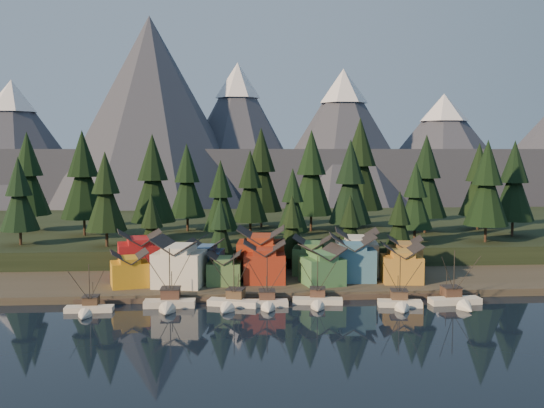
{
  "coord_description": "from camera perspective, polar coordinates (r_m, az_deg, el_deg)",
  "views": [
    {
      "loc": [
        -10.21,
        -102.14,
        29.88
      ],
      "look_at": [
        -0.52,
        30.0,
        17.87
      ],
      "focal_mm": 40.0,
      "sensor_mm": 36.0,
      "label": 1
    }
  ],
  "objects": [
    {
      "name": "shore_strip",
      "position": [
        145.46,
        -0.09,
        -6.37
      ],
      "size": [
        400.0,
        50.0,
        1.5
      ],
      "primitive_type": "cube",
      "color": "#393529",
      "rests_on": "ground"
    },
    {
      "name": "house_back_4",
      "position": [
        139.11,
        7.95,
        -4.39
      ],
      "size": [
        10.63,
        10.31,
        10.25
      ],
      "rotation": [
        0.0,
        0.0,
        -0.15
      ],
      "color": "beige",
      "rests_on": "shore_strip"
    },
    {
      "name": "hillside",
      "position": [
        194.28,
        -1.14,
        -2.78
      ],
      "size": [
        420.0,
        100.0,
        6.0
      ],
      "primitive_type": "cube",
      "color": "black",
      "rests_on": "ground"
    },
    {
      "name": "tree_shore_4",
      "position": [
        149.12,
        11.89,
        -1.98
      ],
      "size": [
        7.92,
        7.92,
        18.45
      ],
      "color": "#332319",
      "rests_on": "shore_strip"
    },
    {
      "name": "house_front_5",
      "position": [
        132.97,
        7.57,
        -4.9
      ],
      "size": [
        10.14,
        9.36,
        9.92
      ],
      "rotation": [
        0.0,
        0.0,
        -0.08
      ],
      "color": "teal",
      "rests_on": "shore_strip"
    },
    {
      "name": "tree_hill_15",
      "position": [
        184.57,
        -1.02,
        2.94
      ],
      "size": [
        13.08,
        13.08,
        30.48
      ],
      "color": "#332319",
      "rests_on": "hillside"
    },
    {
      "name": "tree_shore_1",
      "position": [
        143.41,
        -4.88,
        -2.44
      ],
      "size": [
        7.4,
        7.4,
        17.23
      ],
      "color": "#332319",
      "rests_on": "shore_strip"
    },
    {
      "name": "tree_hill_14",
      "position": [
        189.55,
        18.87,
        1.94
      ],
      "size": [
        11.07,
        11.07,
        25.78
      ],
      "color": "#332319",
      "rests_on": "hillside"
    },
    {
      "name": "house_back_5",
      "position": [
        141.67,
        12.37,
        -4.66
      ],
      "size": [
        8.94,
        9.01,
        8.49
      ],
      "rotation": [
        0.0,
        0.0,
        -0.2
      ],
      "color": "olive",
      "rests_on": "shore_strip"
    },
    {
      "name": "tree_hill_10",
      "position": [
        186.61,
        8.26,
        3.42
      ],
      "size": [
        14.38,
        14.38,
        33.51
      ],
      "color": "#332319",
      "rests_on": "hillside"
    },
    {
      "name": "house_front_0",
      "position": [
        129.64,
        -13.26,
        -5.85
      ],
      "size": [
        8.91,
        8.61,
        7.39
      ],
      "rotation": [
        0.0,
        0.0,
        0.25
      ],
      "color": "#C48C1B",
      "rests_on": "shore_strip"
    },
    {
      "name": "tree_shore_2",
      "position": [
        144.18,
        1.9,
        -2.29
      ],
      "size": [
        7.58,
        7.58,
        17.66
      ],
      "color": "#332319",
      "rests_on": "shore_strip"
    },
    {
      "name": "boat_3",
      "position": [
        116.03,
        -0.43,
        -8.68
      ],
      "size": [
        8.15,
        8.86,
        10.47
      ],
      "rotation": [
        0.0,
        0.0,
        -0.02
      ],
      "color": "silver",
      "rests_on": "ground"
    },
    {
      "name": "tree_hill_16",
      "position": [
        189.36,
        -21.98,
        2.36
      ],
      "size": [
        12.42,
        12.42,
        28.94
      ],
      "color": "#332319",
      "rests_on": "hillside"
    },
    {
      "name": "tree_hill_5",
      "position": [
        152.65,
        -4.85,
        0.55
      ],
      "size": [
        9.12,
        9.12,
        21.24
      ],
      "color": "#332319",
      "rests_on": "hillside"
    },
    {
      "name": "boat_5",
      "position": [
        118.31,
        12.02,
        -8.5
      ],
      "size": [
        8.82,
        9.36,
        10.76
      ],
      "rotation": [
        0.0,
        0.0,
        -0.15
      ],
      "color": "silver",
      "rests_on": "ground"
    },
    {
      "name": "mountain_ridge",
      "position": [
        315.81,
        -3.11,
        4.48
      ],
      "size": [
        560.0,
        190.0,
        90.0
      ],
      "color": "#4A4E5F",
      "rests_on": "ground"
    },
    {
      "name": "ground",
      "position": [
        106.91,
        1.48,
        -11.05
      ],
      "size": [
        500.0,
        500.0,
        0.0
      ],
      "primitive_type": "plane",
      "color": "black",
      "rests_on": "ground"
    },
    {
      "name": "boat_6",
      "position": [
        122.67,
        17.07,
        -8.12
      ],
      "size": [
        10.37,
        11.18,
        11.51
      ],
      "rotation": [
        0.0,
        0.0,
        0.07
      ],
      "color": "white",
      "rests_on": "ground"
    },
    {
      "name": "dock",
      "position": [
        122.65,
        0.71,
        -8.68
      ],
      "size": [
        80.0,
        4.0,
        1.0
      ],
      "primitive_type": "cube",
      "color": "#483D33",
      "rests_on": "ground"
    },
    {
      "name": "tree_shore_0",
      "position": [
        144.44,
        -11.24,
        -2.27
      ],
      "size": [
        7.78,
        7.78,
        18.12
      ],
      "color": "#332319",
      "rests_on": "shore_strip"
    },
    {
      "name": "house_back_2",
      "position": [
        135.94,
        -1.04,
        -4.39
      ],
      "size": [
        11.27,
        10.51,
        11.01
      ],
      "rotation": [
        0.0,
        0.0,
        -0.1
      ],
      "color": "maroon",
      "rests_on": "shore_strip"
    },
    {
      "name": "house_front_3",
      "position": [
        130.01,
        -0.72,
        -5.32
      ],
      "size": [
        9.24,
        8.85,
        8.94
      ],
      "rotation": [
        0.0,
        0.0,
        -0.06
      ],
      "color": "maroon",
      "rests_on": "shore_strip"
    },
    {
      "name": "house_front_2",
      "position": [
        128.63,
        -4.49,
        -5.94
      ],
      "size": [
        7.65,
        7.71,
        6.86
      ],
      "rotation": [
        0.0,
        0.0,
        -0.1
      ],
      "color": "#466C3A",
      "rests_on": "shore_strip"
    },
    {
      "name": "tree_hill_8",
      "position": [
        175.99,
        3.72,
        2.66
      ],
      "size": [
        12.69,
        12.69,
        29.57
      ],
      "color": "#332319",
      "rests_on": "hillside"
    },
    {
      "name": "tree_hill_3",
      "position": [
        163.57,
        -11.15,
        2.08
      ],
      "size": [
        12.03,
        12.03,
        28.02
      ],
      "color": "#332319",
      "rests_on": "hillside"
    },
    {
      "name": "boat_1",
      "position": [
        116.82,
        -9.68,
        -8.48
      ],
      "size": [
        9.95,
        10.81,
        12.39
      ],
      "rotation": [
        0.0,
        0.0,
        -0.02
      ],
      "color": "beige",
      "rests_on": "ground"
    },
    {
      "name": "tree_hill_12",
      "position": [
        177.49,
        14.28,
        2.26
      ],
      "size": [
        12.05,
        12.05,
        28.08
      ],
      "color": "#332319",
      "rests_on": "hillside"
    },
    {
      "name": "tree_hill_13",
      "position": [
        164.37,
        19.57,
        1.58
      ],
      "size": [
        11.32,
        11.32,
        26.37
      ],
      "color": "#332319",
      "rests_on": "hillside"
    },
    {
      "name": "tree_hill_17",
      "position": [
        178.47,
        21.81,
        1.77
      ],
      "size": [
        11.31,
        11.31,
        26.36
      ],
      "color": "#332319",
      "rests_on": "hillside"
    },
    {
      "name": "house_front_4",
      "position": [
        128.54,
        4.73,
        -5.66
      ],
      "size": [
        9.62,
        10.09,
        8.08
      ],
      "rotation": [
        0.0,
        0.0,
        0.23
      ],
      "color": "#437C48",
      "rests_on": "shore_strip"
    },
    {
      "name": "house_back_1",
      "position": [
        135.2,
        -6.28,
        -5.07
      ],
      "size": [
        8.63,
        8.7,
        8.39
      ],
      "rotation": [
        0.0,
        0.0,
        -0.17
      ],
      "color": "#3A5C8A",
      "rests_on": "shore_strip"
    },
    {
      "name": "tree_shore_3",
      "position": [
        146.31,
        7.36,
        -2.21
      ],
      "size": [
        7.61,
        7.61,
        17.72
      ],
      "color": "#332319",
      "rests_on": "shore_strip"
    },
    {
      "name": "house_front_6",
      "position": [
        133.06,
        12.11,
        -5.36
      ],
      "size": [
        8.9,
        8.5,
        8.19
      ],
      "rotation": [
        0.0,
        0.0,
        -0.1
      ],
      "color": "#C18931",
      "rests_on": "shore_strip"
    },
    {
      "name": "house_front_1",
      "position": [
        127.85,
        -8.71,
        -5.26
      ],
      "size": [
        11.51,
        11.2,
        10.2
      ],
      "rotation": [
        0.0,
        0.0,
        -0.2
      ],
      "color": "silver",
      "rests_on": "shore_strip"
    },
    {
      "name": "tree_hill_2",
      "position": [
        153.47,
        -15.38,
        0.85
      ],
      "size": [
        10.05,
        10.05,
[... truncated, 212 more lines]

